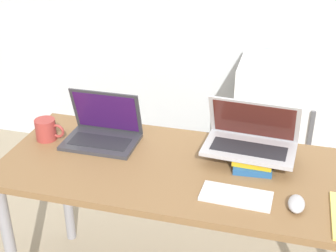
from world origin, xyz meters
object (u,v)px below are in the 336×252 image
(book_stack, at_px, (254,157))
(mug, at_px, (46,130))
(laptop_on_books, at_px, (251,139))
(wireless_keyboard, at_px, (236,196))
(laptop_left, at_px, (103,132))
(mouse, at_px, (296,204))
(mini_fridge, at_px, (280,131))

(book_stack, distance_m, mug, 0.93)
(laptop_on_books, height_order, wireless_keyboard, laptop_on_books)
(laptop_left, bearing_deg, mouse, -18.45)
(mouse, bearing_deg, laptop_on_books, 124.18)
(book_stack, xyz_separation_m, laptop_on_books, (-0.02, 0.02, 0.07))
(mug, bearing_deg, mini_fridge, 43.01)
(mouse, bearing_deg, mug, 168.07)
(laptop_left, height_order, mug, laptop_left)
(mini_fridge, bearing_deg, book_stack, -95.87)
(wireless_keyboard, xyz_separation_m, mug, (-0.89, 0.23, 0.04))
(mouse, bearing_deg, wireless_keyboard, 178.10)
(laptop_on_books, xyz_separation_m, mouse, (0.20, -0.29, -0.08))
(wireless_keyboard, distance_m, mouse, 0.22)
(laptop_left, relative_size, book_stack, 1.39)
(laptop_on_books, height_order, mouse, laptop_on_books)
(wireless_keyboard, distance_m, mug, 0.92)
(mouse, height_order, mini_fridge, mini_fridge)
(laptop_on_books, relative_size, mouse, 3.65)
(book_stack, relative_size, mini_fridge, 0.27)
(book_stack, xyz_separation_m, mini_fridge, (0.09, 0.91, -0.33))
(laptop_left, distance_m, mug, 0.26)
(mug, bearing_deg, mouse, -11.93)
(laptop_left, bearing_deg, mug, -168.43)
(laptop_on_books, relative_size, mug, 2.81)
(laptop_left, distance_m, book_stack, 0.68)
(book_stack, xyz_separation_m, wireless_keyboard, (-0.04, -0.27, -0.02))
(laptop_left, relative_size, mini_fridge, 0.37)
(laptop_on_books, distance_m, wireless_keyboard, 0.30)
(wireless_keyboard, xyz_separation_m, mini_fridge, (0.13, 1.18, -0.31))
(wireless_keyboard, bearing_deg, mouse, -1.90)
(laptop_left, xyz_separation_m, laptop_on_books, (0.65, 0.01, 0.05))
(laptop_left, relative_size, wireless_keyboard, 1.21)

